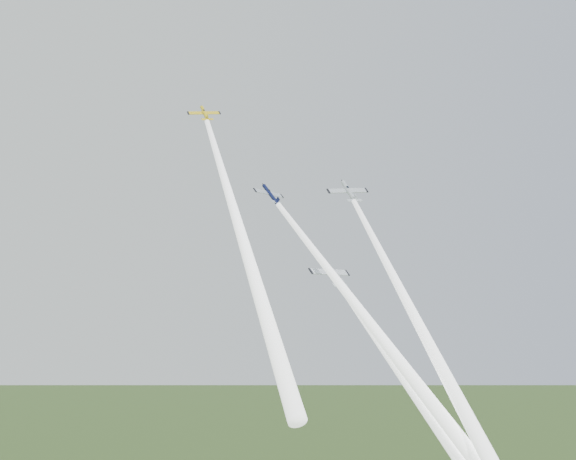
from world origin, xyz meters
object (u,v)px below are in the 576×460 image
object	(u,v)px
plane_navy	(270,194)
plane_silver_right	(349,192)
plane_yellow	(205,113)
plane_silver_low	(331,273)

from	to	relation	value
plane_navy	plane_silver_right	xyz separation A→B (m)	(16.96, 2.21, 1.94)
plane_yellow	plane_navy	bearing A→B (deg)	-35.15
plane_yellow	plane_navy	distance (m)	21.41
plane_navy	plane_silver_right	size ratio (longest dim) A/B	0.81
plane_navy	plane_silver_low	distance (m)	20.09
plane_yellow	plane_navy	xyz separation A→B (m)	(11.07, -7.61, -16.67)
plane_silver_low	plane_navy	bearing A→B (deg)	111.39
plane_yellow	plane_silver_low	size ratio (longest dim) A/B	0.77
plane_navy	plane_silver_low	bearing A→B (deg)	-74.95
plane_silver_right	plane_silver_low	bearing A→B (deg)	-126.50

